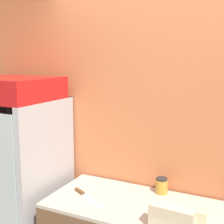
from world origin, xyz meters
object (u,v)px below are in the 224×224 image
(chefs_knife, at_px, (84,195))
(condiment_jar, at_px, (162,186))
(beverage_cooler, at_px, (18,170))
(sandwich_flat_left, at_px, (186,214))
(sandwich_stack_middle, at_px, (172,213))
(sandwich_stack_bottom, at_px, (172,224))

(chefs_knife, height_order, condiment_jar, condiment_jar)
(beverage_cooler, xyz_separation_m, sandwich_flat_left, (1.49, -0.08, -0.02))
(beverage_cooler, distance_m, sandwich_flat_left, 1.49)
(chefs_knife, xyz_separation_m, condiment_jar, (0.51, 0.30, 0.05))
(condiment_jar, bearing_deg, beverage_cooler, -169.70)
(sandwich_stack_middle, bearing_deg, sandwich_flat_left, 75.71)
(sandwich_stack_middle, distance_m, chefs_knife, 0.75)
(beverage_cooler, height_order, sandwich_flat_left, beverage_cooler)
(sandwich_stack_bottom, distance_m, condiment_jar, 0.52)
(sandwich_flat_left, relative_size, chefs_knife, 0.81)
(sandwich_stack_middle, bearing_deg, condiment_jar, 114.02)
(beverage_cooler, relative_size, sandwich_flat_left, 6.73)
(sandwich_stack_middle, height_order, condiment_jar, sandwich_stack_middle)
(sandwich_flat_left, height_order, chefs_knife, sandwich_flat_left)
(beverage_cooler, distance_m, sandwich_stack_bottom, 1.46)
(beverage_cooler, relative_size, sandwich_stack_bottom, 6.51)
(sandwich_flat_left, bearing_deg, sandwich_stack_bottom, -104.29)
(beverage_cooler, bearing_deg, condiment_jar, 10.30)
(chefs_knife, bearing_deg, condiment_jar, 30.97)
(sandwich_stack_bottom, relative_size, sandwich_stack_middle, 1.00)
(sandwich_stack_middle, xyz_separation_m, sandwich_flat_left, (0.04, 0.17, -0.08))
(sandwich_flat_left, xyz_separation_m, condiment_jar, (-0.26, 0.31, 0.02))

